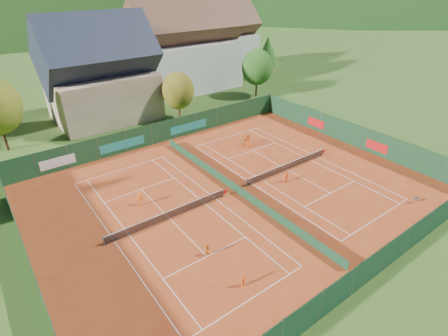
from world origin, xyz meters
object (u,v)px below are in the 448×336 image
at_px(hotel_block_b, 220,42).
at_px(player_left_far, 140,199).
at_px(hotel_block_a, 186,51).
at_px(ball_hopper, 416,199).
at_px(player_right_far_b, 247,140).
at_px(player_left_near, 243,280).
at_px(player_right_near, 286,177).
at_px(player_right_far_a, 249,143).
at_px(chalet, 100,77).
at_px(player_left_mid, 208,250).

bearing_deg(hotel_block_b, player_left_far, -134.30).
height_order(hotel_block_a, ball_hopper, hotel_block_a).
height_order(hotel_block_b, player_right_far_b, hotel_block_b).
xyz_separation_m(player_left_near, player_right_near, (13.40, 8.70, 0.03)).
height_order(hotel_block_b, ball_hopper, hotel_block_b).
xyz_separation_m(hotel_block_a, ball_hopper, (-2.52, -48.75, -6.83)).
xyz_separation_m(hotel_block_b, player_right_far_a, (-21.75, -36.48, -5.93)).
xyz_separation_m(ball_hopper, player_right_far_b, (-4.86, 21.00, 0.21)).
height_order(hotel_block_a, hotel_block_b, hotel_block_a).
height_order(chalet, player_right_near, chalet).
bearing_deg(player_left_near, player_left_mid, 72.41).
bearing_deg(player_right_far_b, player_right_near, 76.53).
bearing_deg(player_right_far_a, player_right_near, 42.48).
bearing_deg(player_right_far_a, player_left_near, 15.96).
height_order(player_left_mid, player_right_near, player_right_near).
bearing_deg(player_left_near, player_right_far_b, 28.51).
xyz_separation_m(player_left_near, player_right_far_a, (15.87, 18.15, 0.05)).
distance_m(hotel_block_a, player_right_near, 39.86).
bearing_deg(player_left_far, player_right_near, -178.70).
relative_size(chalet, player_right_near, 12.24).
bearing_deg(player_right_far_b, hotel_block_a, -102.74).
bearing_deg(hotel_block_b, hotel_block_a, -150.26).
height_order(hotel_block_b, player_left_near, hotel_block_b).
xyz_separation_m(chalet, player_right_near, (8.78, -31.94, -5.96)).
xyz_separation_m(ball_hopper, player_left_far, (-22.74, 16.52, 0.16)).
height_order(hotel_block_a, player_right_far_a, hotel_block_a).
bearing_deg(ball_hopper, hotel_block_b, 73.77).
height_order(hotel_block_a, player_left_far, hotel_block_a).
distance_m(hotel_block_b, player_left_mid, 63.27).
distance_m(hotel_block_b, ball_hopper, 59.41).
bearing_deg(ball_hopper, player_left_mid, 163.28).
height_order(hotel_block_b, player_right_far_a, hotel_block_b).
xyz_separation_m(player_left_mid, player_right_far_a, (16.11, 13.85, 0.08)).
height_order(player_left_far, player_right_far_a, player_left_far).
bearing_deg(hotel_block_a, chalet, -162.47).
bearing_deg(ball_hopper, player_left_near, 174.28).
xyz_separation_m(chalet, player_left_mid, (-4.86, -36.34, -6.02)).
xyz_separation_m(chalet, hotel_block_b, (33.00, 14.00, -0.01)).
bearing_deg(player_right_near, player_right_far_a, 39.37).
height_order(player_left_near, player_left_far, player_left_far).
relative_size(player_left_mid, player_right_far_b, 0.80).
distance_m(player_left_mid, player_right_far_a, 21.25).
bearing_deg(player_right_far_b, ball_hopper, 105.16).
bearing_deg(hotel_block_b, player_right_far_a, -120.80).
bearing_deg(player_left_near, player_left_far, 75.69).
xyz_separation_m(hotel_block_a, player_left_far, (-25.26, -32.23, -6.67)).
height_order(hotel_block_a, player_right_near, hotel_block_a).
relative_size(player_left_near, player_right_near, 0.96).
distance_m(hotel_block_a, player_left_near, 52.71).
bearing_deg(player_left_near, hotel_block_a, 42.35).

